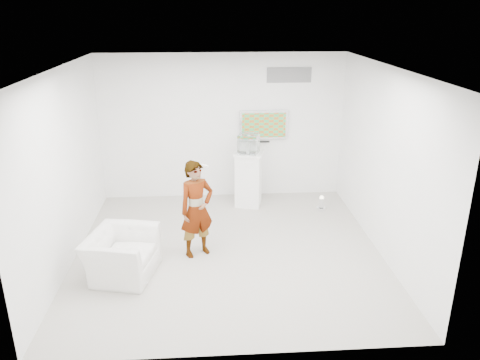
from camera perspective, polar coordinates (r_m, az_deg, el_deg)
The scene contains 10 objects.
room at distance 7.30m, azimuth -1.53°, elevation 1.74°, with size 5.01×5.01×3.00m.
tv at distance 9.71m, azimuth 2.90°, elevation 6.74°, with size 1.00×0.08×0.60m, color silver.
logo_decal at distance 9.63m, azimuth 6.01°, elevation 12.60°, with size 0.90×0.02×0.30m, color slate.
person at distance 7.50m, azimuth -5.30°, elevation -3.55°, with size 0.58×0.38×1.60m, color white.
armchair at distance 7.33m, azimuth -14.22°, elevation -8.79°, with size 1.04×0.91×0.68m, color white.
pedestal at distance 9.48m, azimuth 1.04°, elevation 0.14°, with size 0.54×0.54×1.11m, color white.
floor_uplight at distance 9.49m, azimuth 9.88°, elevation -2.81°, with size 0.19×0.19×0.29m, color white.
vitrine at distance 9.25m, azimuth 1.07°, elevation 4.48°, with size 0.38×0.38×0.38m, color white.
console at distance 9.27m, azimuth 1.06°, elevation 4.01°, with size 0.05×0.16×0.22m, color white.
wii_remote at distance 7.50m, azimuth -4.30°, elevation 1.73°, with size 0.03×0.13×0.03m, color white.
Camera 1 is at (-0.27, -6.92, 3.83)m, focal length 35.00 mm.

